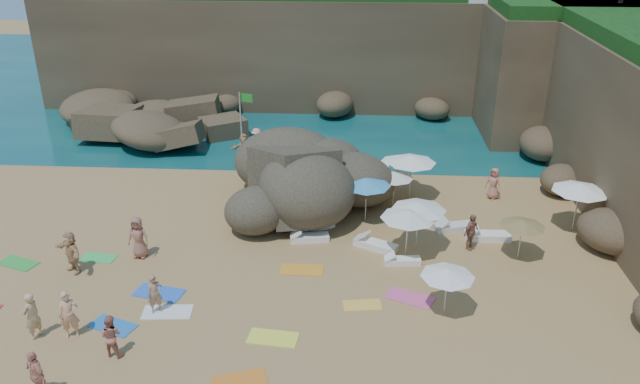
# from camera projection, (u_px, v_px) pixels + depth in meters

# --- Properties ---
(ground) EXTENTS (120.00, 120.00, 0.00)m
(ground) POSITION_uv_depth(u_px,v_px,m) (270.00, 262.00, 27.04)
(ground) COLOR tan
(ground) RESTS_ON ground
(seawater) EXTENTS (120.00, 120.00, 0.00)m
(seawater) POSITION_uv_depth(u_px,v_px,m) (316.00, 83.00, 54.22)
(seawater) COLOR #0C4751
(seawater) RESTS_ON ground
(cliff_back) EXTENTS (44.00, 8.00, 8.00)m
(cliff_back) POSITION_uv_depth(u_px,v_px,m) (337.00, 49.00, 47.90)
(cliff_back) COLOR brown
(cliff_back) RESTS_ON ground
(cliff_corner) EXTENTS (10.00, 12.00, 8.00)m
(cliff_corner) POSITION_uv_depth(u_px,v_px,m) (554.00, 67.00, 42.55)
(cliff_corner) COLOR brown
(cliff_corner) RESTS_ON ground
(rock_promontory) EXTENTS (12.00, 7.00, 2.00)m
(rock_promontory) POSITION_uv_depth(u_px,v_px,m) (140.00, 134.00, 42.14)
(rock_promontory) COLOR brown
(rock_promontory) RESTS_ON ground
(marina_masts) EXTENTS (3.10, 0.10, 6.00)m
(marina_masts) POSITION_uv_depth(u_px,v_px,m) (126.00, 46.00, 53.87)
(marina_masts) COLOR white
(marina_masts) RESTS_ON ground
(rock_outcrop) EXTENTS (9.51, 7.75, 3.42)m
(rock_outcrop) POSITION_uv_depth(u_px,v_px,m) (278.00, 212.00, 31.44)
(rock_outcrop) COLOR brown
(rock_outcrop) RESTS_ON ground
(flag_pole) EXTENTS (0.83, 0.25, 4.30)m
(flag_pole) POSITION_uv_depth(u_px,v_px,m) (243.00, 118.00, 36.43)
(flag_pole) COLOR silver
(flag_pole) RESTS_ON ground
(parasol_0) EXTENTS (1.98, 1.98, 1.88)m
(parasol_0) POSITION_uv_depth(u_px,v_px,m) (269.00, 147.00, 34.94)
(parasol_0) COLOR silver
(parasol_0) RESTS_ON ground
(parasol_1) EXTENTS (2.55, 2.55, 2.41)m
(parasol_1) POSITION_uv_depth(u_px,v_px,m) (412.00, 159.00, 31.97)
(parasol_1) COLOR silver
(parasol_1) RESTS_ON ground
(parasol_2) EXTENTS (2.07, 2.07, 1.95)m
(parasol_2) POSITION_uv_depth(u_px,v_px,m) (400.00, 159.00, 33.09)
(parasol_2) COLOR silver
(parasol_2) RESTS_ON ground
(parasol_3) EXTENTS (1.98, 1.98, 1.87)m
(parasol_3) POSITION_uv_depth(u_px,v_px,m) (394.00, 175.00, 31.32)
(parasol_3) COLOR silver
(parasol_3) RESTS_ON ground
(parasol_4) EXTENTS (2.56, 2.56, 2.42)m
(parasol_4) POSITION_uv_depth(u_px,v_px,m) (580.00, 187.00, 28.74)
(parasol_4) COLOR silver
(parasol_4) RESTS_ON ground
(parasol_5) EXTENTS (2.33, 2.33, 2.20)m
(parasol_5) POSITION_uv_depth(u_px,v_px,m) (320.00, 172.00, 30.89)
(parasol_5) COLOR silver
(parasol_5) RESTS_ON ground
(parasol_6) EXTENTS (1.96, 1.96, 1.86)m
(parasol_6) POSITION_uv_depth(u_px,v_px,m) (523.00, 223.00, 26.62)
(parasol_6) COLOR silver
(parasol_6) RESTS_ON ground
(parasol_7) EXTENTS (2.46, 2.46, 2.32)m
(parasol_7) POSITION_uv_depth(u_px,v_px,m) (419.00, 206.00, 27.15)
(parasol_7) COLOR silver
(parasol_7) RESTS_ON ground
(parasol_9) EXTENTS (2.40, 2.40, 2.27)m
(parasol_9) POSITION_uv_depth(u_px,v_px,m) (408.00, 214.00, 26.56)
(parasol_9) COLOR silver
(parasol_9) RESTS_ON ground
(parasol_10) EXTENTS (2.36, 2.36, 2.24)m
(parasol_10) POSITION_uv_depth(u_px,v_px,m) (366.00, 182.00, 29.72)
(parasol_10) COLOR silver
(parasol_10) RESTS_ON ground
(parasol_11) EXTENTS (2.04, 2.04, 1.93)m
(parasol_11) POSITION_uv_depth(u_px,v_px,m) (448.00, 273.00, 22.91)
(parasol_11) COLOR silver
(parasol_11) RESTS_ON ground
(lounger_0) EXTENTS (1.83, 1.50, 0.28)m
(lounger_0) POSITION_uv_depth(u_px,v_px,m) (316.00, 227.00, 29.67)
(lounger_0) COLOR white
(lounger_0) RESTS_ON ground
(lounger_1) EXTENTS (2.05, 1.15, 0.30)m
(lounger_1) POSITION_uv_depth(u_px,v_px,m) (455.00, 227.00, 29.59)
(lounger_1) COLOR silver
(lounger_1) RESTS_ON ground
(lounger_2) EXTENTS (2.07, 0.73, 0.32)m
(lounger_2) POSITION_uv_depth(u_px,v_px,m) (487.00, 236.00, 28.78)
(lounger_2) COLOR white
(lounger_2) RESTS_ON ground
(lounger_3) EXTENTS (1.85, 0.87, 0.28)m
(lounger_3) POSITION_uv_depth(u_px,v_px,m) (310.00, 238.00, 28.69)
(lounger_3) COLOR white
(lounger_3) RESTS_ON ground
(lounger_4) EXTENTS (2.05, 1.51, 0.31)m
(lounger_4) POSITION_uv_depth(u_px,v_px,m) (376.00, 245.00, 28.04)
(lounger_4) COLOR white
(lounger_4) RESTS_ON ground
(lounger_5) EXTENTS (1.61, 0.66, 0.24)m
(lounger_5) POSITION_uv_depth(u_px,v_px,m) (402.00, 261.00, 26.86)
(lounger_5) COLOR white
(lounger_5) RESTS_ON ground
(towel_0) EXTENTS (1.90, 1.40, 0.03)m
(towel_0) POSITION_uv_depth(u_px,v_px,m) (113.00, 326.00, 22.89)
(towel_0) COLOR blue
(towel_0) RESTS_ON ground
(towel_2) EXTENTS (1.95, 1.38, 0.03)m
(towel_2) POSITION_uv_depth(u_px,v_px,m) (239.00, 381.00, 20.23)
(towel_2) COLOR orange
(towel_2) RESTS_ON ground
(towel_3) EXTENTS (1.59, 0.92, 0.03)m
(towel_3) POSITION_uv_depth(u_px,v_px,m) (99.00, 258.00, 27.29)
(towel_3) COLOR #38C659
(towel_3) RESTS_ON ground
(towel_4) EXTENTS (1.86, 1.07, 0.03)m
(towel_4) POSITION_uv_depth(u_px,v_px,m) (273.00, 338.00, 22.25)
(towel_4) COLOR #F5F640
(towel_4) RESTS_ON ground
(towel_5) EXTENTS (1.92, 1.07, 0.03)m
(towel_5) POSITION_uv_depth(u_px,v_px,m) (167.00, 312.00, 23.66)
(towel_5) COLOR white
(towel_5) RESTS_ON ground
(towel_8) EXTENTS (2.10, 1.37, 0.03)m
(towel_8) POSITION_uv_depth(u_px,v_px,m) (159.00, 293.00, 24.83)
(towel_8) COLOR blue
(towel_8) RESTS_ON ground
(towel_9) EXTENTS (2.06, 1.57, 0.03)m
(towel_9) POSITION_uv_depth(u_px,v_px,m) (410.00, 298.00, 24.53)
(towel_9) COLOR #DE568F
(towel_9) RESTS_ON ground
(towel_10) EXTENTS (1.82, 0.91, 0.03)m
(towel_10) POSITION_uv_depth(u_px,v_px,m) (302.00, 270.00, 26.40)
(towel_10) COLOR orange
(towel_10) RESTS_ON ground
(towel_11) EXTENTS (1.88, 1.36, 0.03)m
(towel_11) POSITION_uv_depth(u_px,v_px,m) (18.00, 263.00, 26.88)
(towel_11) COLOR green
(towel_11) RESTS_ON ground
(towel_12) EXTENTS (1.55, 0.93, 0.03)m
(towel_12) POSITION_uv_depth(u_px,v_px,m) (362.00, 305.00, 24.07)
(towel_12) COLOR #FFBA43
(towel_12) RESTS_ON ground
(person_stand_0) EXTENTS (0.79, 0.65, 1.86)m
(person_stand_0) POSITION_uv_depth(u_px,v_px,m) (69.00, 315.00, 21.97)
(person_stand_0) COLOR tan
(person_stand_0) RESTS_ON ground
(person_stand_1) EXTENTS (0.87, 0.73, 1.59)m
(person_stand_1) POSITION_uv_depth(u_px,v_px,m) (111.00, 336.00, 21.12)
(person_stand_1) COLOR #B76F5B
(person_stand_1) RESTS_ON ground
(person_stand_2) EXTENTS (1.19, 1.24, 1.88)m
(person_stand_2) POSITION_uv_depth(u_px,v_px,m) (257.00, 143.00, 37.75)
(person_stand_2) COLOR #EA9C85
(person_stand_2) RESTS_ON ground
(person_stand_3) EXTENTS (0.99, 1.01, 1.71)m
(person_stand_3) POSITION_uv_depth(u_px,v_px,m) (471.00, 232.00, 27.69)
(person_stand_3) COLOR #96624B
(person_stand_3) RESTS_ON ground
(person_stand_4) EXTENTS (0.91, 0.90, 1.70)m
(person_stand_4) POSITION_uv_depth(u_px,v_px,m) (494.00, 183.00, 32.54)
(person_stand_4) COLOR #B77560
(person_stand_4) RESTS_ON ground
(person_stand_5) EXTENTS (1.73, 0.89, 1.80)m
(person_stand_5) POSITION_uv_depth(u_px,v_px,m) (244.00, 148.00, 37.08)
(person_stand_5) COLOR tan
(person_stand_5) RESTS_ON ground
(person_stand_6) EXTENTS (0.64, 0.78, 1.83)m
(person_stand_6) POSITION_uv_depth(u_px,v_px,m) (32.00, 316.00, 21.94)
(person_stand_6) COLOR tan
(person_stand_6) RESTS_ON ground
(person_lie_2) EXTENTS (1.11, 1.96, 0.50)m
(person_lie_2) POSITION_uv_depth(u_px,v_px,m) (140.00, 252.00, 27.30)
(person_lie_2) COLOR #9F624F
(person_lie_2) RESTS_ON ground
(person_lie_3) EXTENTS (2.48, 2.50, 0.49)m
(person_lie_3) POSITION_uv_depth(u_px,v_px,m) (74.00, 267.00, 26.19)
(person_lie_3) COLOR tan
(person_lie_3) RESTS_ON ground
(person_lie_4) EXTENTS (1.30, 1.64, 0.38)m
(person_lie_4) POSITION_uv_depth(u_px,v_px,m) (157.00, 308.00, 23.60)
(person_lie_4) COLOR #A87854
(person_lie_4) RESTS_ON ground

